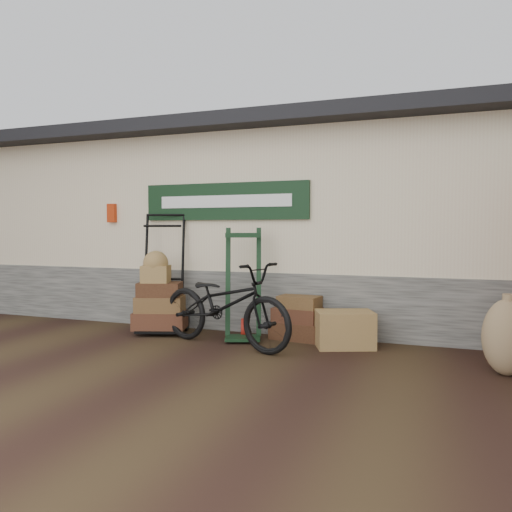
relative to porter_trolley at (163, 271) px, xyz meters
The scene contains 8 objects.
ground 1.62m from the porter_trolley, 28.82° to the right, with size 80.00×80.00×0.00m, color black.
station_building 2.50m from the porter_trolley, 60.80° to the left, with size 14.40×4.10×3.20m.
porter_trolley is the anchor object (origin of this frame).
green_barrow 1.36m from the porter_trolley, ahead, with size 0.56×0.47×1.55m, color black, non-canonical shape.
suitcase_stack 2.14m from the porter_trolley, ahead, with size 0.70×0.44×0.62m, color #3E2113, non-canonical shape.
wicker_hamper 2.84m from the porter_trolley, ahead, with size 0.72×0.47×0.47m, color olive.
bicycle 1.42m from the porter_trolley, 24.87° to the right, with size 2.13×0.74×1.24m, color black.
burlap_sack_left 4.67m from the porter_trolley, ahead, with size 0.51×0.42×0.81m, color olive.
Camera 1 is at (2.70, -5.87, 1.53)m, focal length 35.00 mm.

